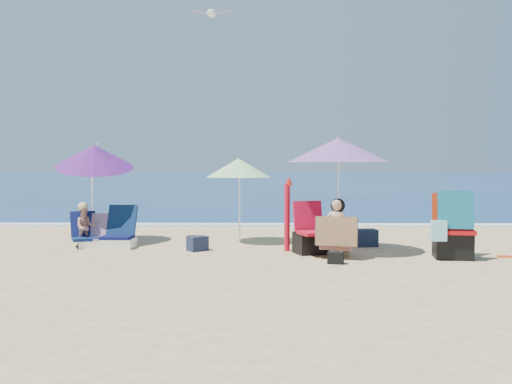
{
  "coord_description": "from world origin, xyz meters",
  "views": [
    {
      "loc": [
        -0.15,
        -9.67,
        1.66
      ],
      "look_at": [
        -0.3,
        1.0,
        1.1
      ],
      "focal_mm": 39.53,
      "sensor_mm": 36.0,
      "label": 1
    }
  ],
  "objects_px": {
    "umbrella_blue": "(94,156)",
    "chair_rainbow": "(98,238)",
    "person_center": "(336,230)",
    "chair_navy": "(119,236)",
    "furled_umbrella": "(287,210)",
    "camp_chair_right": "(453,234)",
    "umbrella_striped": "(239,168)",
    "seagull": "(211,13)",
    "camp_chair_left": "(311,238)",
    "person_left": "(85,227)",
    "umbrella_turquoise": "(338,150)"
  },
  "relations": [
    {
      "from": "umbrella_striped",
      "to": "furled_umbrella",
      "type": "height_order",
      "value": "umbrella_striped"
    },
    {
      "from": "umbrella_blue",
      "to": "camp_chair_right",
      "type": "relative_size",
      "value": 1.85
    },
    {
      "from": "camp_chair_right",
      "to": "person_center",
      "type": "xyz_separation_m",
      "value": [
        -2.0,
        -0.04,
        0.08
      ]
    },
    {
      "from": "seagull",
      "to": "umbrella_turquoise",
      "type": "bearing_deg",
      "value": -29.65
    },
    {
      "from": "furled_umbrella",
      "to": "person_left",
      "type": "xyz_separation_m",
      "value": [
        -3.96,
        0.44,
        -0.36
      ]
    },
    {
      "from": "furled_umbrella",
      "to": "person_center",
      "type": "xyz_separation_m",
      "value": [
        0.81,
        -0.85,
        -0.26
      ]
    },
    {
      "from": "umbrella_turquoise",
      "to": "person_left",
      "type": "relative_size",
      "value": 2.41
    },
    {
      "from": "umbrella_striped",
      "to": "camp_chair_left",
      "type": "relative_size",
      "value": 1.85
    },
    {
      "from": "person_center",
      "to": "chair_navy",
      "type": "bearing_deg",
      "value": 162.97
    },
    {
      "from": "chair_navy",
      "to": "person_center",
      "type": "height_order",
      "value": "person_center"
    },
    {
      "from": "camp_chair_right",
      "to": "seagull",
      "type": "xyz_separation_m",
      "value": [
        -4.34,
        2.0,
        4.29
      ]
    },
    {
      "from": "umbrella_striped",
      "to": "chair_rainbow",
      "type": "xyz_separation_m",
      "value": [
        -2.74,
        -0.62,
        -1.38
      ]
    },
    {
      "from": "person_left",
      "to": "camp_chair_right",
      "type": "bearing_deg",
      "value": -10.47
    },
    {
      "from": "furled_umbrella",
      "to": "chair_navy",
      "type": "distance_m",
      "value": 3.34
    },
    {
      "from": "umbrella_blue",
      "to": "seagull",
      "type": "height_order",
      "value": "seagull"
    },
    {
      "from": "chair_navy",
      "to": "person_center",
      "type": "xyz_separation_m",
      "value": [
        4.08,
        -1.25,
        0.29
      ]
    },
    {
      "from": "umbrella_striped",
      "to": "umbrella_blue",
      "type": "xyz_separation_m",
      "value": [
        -2.95,
        -0.04,
        0.24
      ]
    },
    {
      "from": "umbrella_striped",
      "to": "chair_navy",
      "type": "bearing_deg",
      "value": -164.62
    },
    {
      "from": "camp_chair_right",
      "to": "seagull",
      "type": "bearing_deg",
      "value": 155.26
    },
    {
      "from": "chair_navy",
      "to": "seagull",
      "type": "xyz_separation_m",
      "value": [
        1.75,
        0.79,
        4.5
      ]
    },
    {
      "from": "umbrella_turquoise",
      "to": "camp_chair_left",
      "type": "relative_size",
      "value": 2.24
    },
    {
      "from": "umbrella_turquoise",
      "to": "umbrella_blue",
      "type": "xyz_separation_m",
      "value": [
        -4.83,
        1.19,
        -0.1
      ]
    },
    {
      "from": "chair_rainbow",
      "to": "person_center",
      "type": "xyz_separation_m",
      "value": [
        4.51,
        -1.26,
        0.33
      ]
    },
    {
      "from": "chair_navy",
      "to": "seagull",
      "type": "height_order",
      "value": "seagull"
    },
    {
      "from": "camp_chair_left",
      "to": "person_left",
      "type": "relative_size",
      "value": 1.08
    },
    {
      "from": "camp_chair_left",
      "to": "camp_chair_right",
      "type": "relative_size",
      "value": 0.81
    },
    {
      "from": "furled_umbrella",
      "to": "person_center",
      "type": "bearing_deg",
      "value": -46.43
    },
    {
      "from": "umbrella_blue",
      "to": "chair_rainbow",
      "type": "relative_size",
      "value": 3.39
    },
    {
      "from": "umbrella_turquoise",
      "to": "person_left",
      "type": "height_order",
      "value": "umbrella_turquoise"
    },
    {
      "from": "seagull",
      "to": "umbrella_blue",
      "type": "bearing_deg",
      "value": -175.28
    },
    {
      "from": "person_center",
      "to": "furled_umbrella",
      "type": "bearing_deg",
      "value": 133.57
    },
    {
      "from": "umbrella_striped",
      "to": "camp_chair_right",
      "type": "xyz_separation_m",
      "value": [
        3.78,
        -1.84,
        -1.12
      ]
    },
    {
      "from": "umbrella_blue",
      "to": "camp_chair_right",
      "type": "bearing_deg",
      "value": -14.99
    },
    {
      "from": "umbrella_turquoise",
      "to": "camp_chair_right",
      "type": "bearing_deg",
      "value": -17.86
    },
    {
      "from": "umbrella_blue",
      "to": "umbrella_turquoise",
      "type": "bearing_deg",
      "value": -13.83
    },
    {
      "from": "chair_navy",
      "to": "chair_rainbow",
      "type": "height_order",
      "value": "chair_navy"
    },
    {
      "from": "camp_chair_left",
      "to": "camp_chair_right",
      "type": "height_order",
      "value": "camp_chair_right"
    },
    {
      "from": "chair_navy",
      "to": "camp_chair_left",
      "type": "distance_m",
      "value": 3.75
    },
    {
      "from": "camp_chair_left",
      "to": "furled_umbrella",
      "type": "bearing_deg",
      "value": 140.99
    },
    {
      "from": "furled_umbrella",
      "to": "chair_rainbow",
      "type": "relative_size",
      "value": 2.16
    },
    {
      "from": "umbrella_turquoise",
      "to": "camp_chair_left",
      "type": "height_order",
      "value": "umbrella_turquoise"
    },
    {
      "from": "camp_chair_right",
      "to": "umbrella_striped",
      "type": "bearing_deg",
      "value": 154.0
    },
    {
      "from": "umbrella_turquoise",
      "to": "umbrella_blue",
      "type": "bearing_deg",
      "value": 166.17
    },
    {
      "from": "umbrella_turquoise",
      "to": "camp_chair_left",
      "type": "distance_m",
      "value": 1.68
    },
    {
      "from": "furled_umbrella",
      "to": "seagull",
      "type": "distance_m",
      "value": 4.4
    },
    {
      "from": "chair_rainbow",
      "to": "camp_chair_left",
      "type": "distance_m",
      "value": 4.18
    },
    {
      "from": "furled_umbrella",
      "to": "seagull",
      "type": "bearing_deg",
      "value": 142.0
    },
    {
      "from": "camp_chair_right",
      "to": "furled_umbrella",
      "type": "bearing_deg",
      "value": 163.96
    },
    {
      "from": "person_left",
      "to": "furled_umbrella",
      "type": "bearing_deg",
      "value": -6.38
    },
    {
      "from": "chair_rainbow",
      "to": "camp_chair_right",
      "type": "xyz_separation_m",
      "value": [
        6.52,
        -1.22,
        0.26
      ]
    }
  ]
}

